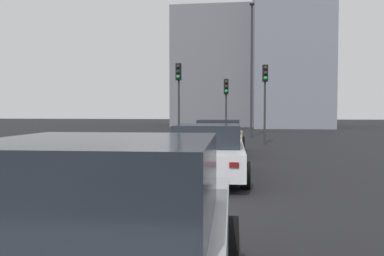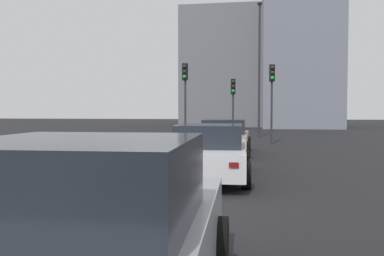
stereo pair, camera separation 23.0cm
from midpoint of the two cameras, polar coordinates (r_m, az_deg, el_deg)
ground_plane at (r=7.80m, az=-2.41°, el=-11.61°), size 160.00×160.00×0.20m
car_beige_lead at (r=16.83m, az=3.53°, el=-1.28°), size 4.72×2.13×1.44m
car_white_second at (r=10.75m, az=1.74°, el=-3.37°), size 4.88×2.20×1.44m
car_silver_third at (r=3.40m, az=-13.89°, el=-15.34°), size 4.09×2.22×1.58m
traffic_light_near_left at (r=21.86m, az=10.02°, el=5.70°), size 0.32×0.30×4.25m
traffic_light_near_right at (r=23.87m, az=4.59°, el=4.49°), size 0.32×0.29×3.67m
traffic_light_far_left at (r=21.68m, az=-2.23°, el=5.91°), size 0.32×0.30×4.34m
street_lamp_kerbside at (r=27.99m, az=8.22°, el=9.53°), size 0.56×0.36×9.16m
building_facade_left at (r=48.64m, az=13.26°, el=10.45°), size 15.37×7.93×17.25m
building_facade_center at (r=50.80m, az=3.85°, el=8.07°), size 12.46×10.47×13.57m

